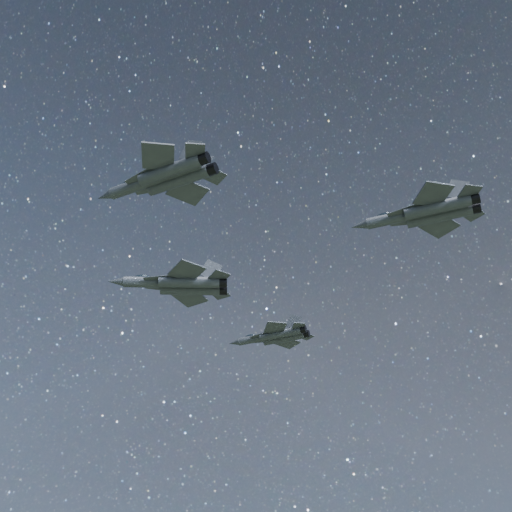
# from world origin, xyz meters

# --- Properties ---
(jet_lead) EXTENTS (19.69, 13.37, 4.95)m
(jet_lead) POSITION_xyz_m (-12.68, 3.04, 153.26)
(jet_lead) COLOR #343A41
(jet_left) EXTENTS (15.59, 10.80, 3.92)m
(jet_left) POSITION_xyz_m (-0.96, 20.47, 151.73)
(jet_left) COLOR #343A41
(jet_right) EXTENTS (17.45, 11.96, 4.38)m
(jet_right) POSITION_xyz_m (-6.07, -21.63, 152.18)
(jet_right) COLOR #343A41
(jet_slot) EXTENTS (18.31, 12.77, 4.61)m
(jet_slot) POSITION_xyz_m (25.21, -4.65, 154.54)
(jet_slot) COLOR #343A41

